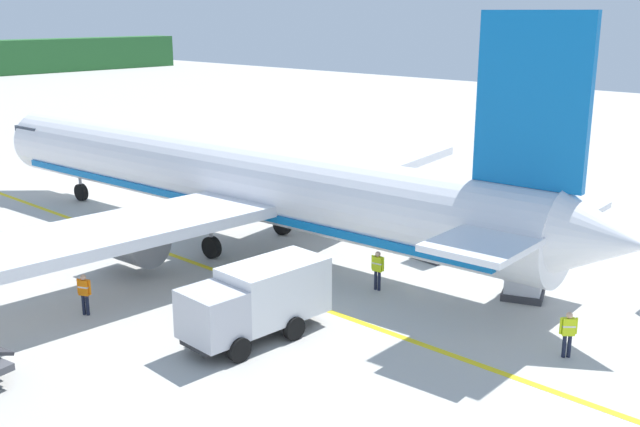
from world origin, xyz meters
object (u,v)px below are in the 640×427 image
at_px(crew_supervisor, 568,331).
at_px(cargo_container_far, 436,239).
at_px(service_truck_catering, 257,299).
at_px(airliner_foreground, 234,180).
at_px(crew_loader_left, 378,267).
at_px(cargo_container_near, 524,278).
at_px(crew_marshaller, 84,291).

bearing_deg(crew_supervisor, cargo_container_far, 58.34).
relative_size(service_truck_catering, cargo_container_far, 2.80).
relative_size(airliner_foreground, service_truck_catering, 7.08).
xyz_separation_m(service_truck_catering, crew_loader_left, (6.92, -0.17, -0.48)).
relative_size(cargo_container_near, crew_loader_left, 1.23).
distance_m(service_truck_catering, crew_loader_left, 6.94).
relative_size(cargo_container_near, crew_supervisor, 1.28).
distance_m(cargo_container_near, crew_marshaller, 18.24).
bearing_deg(crew_supervisor, service_truck_catering, 124.40).
relative_size(crew_loader_left, crew_supervisor, 1.04).
xyz_separation_m(airliner_foreground, crew_marshaller, (-10.59, -3.04, -2.37)).
bearing_deg(crew_loader_left, crew_marshaller, 146.16).
bearing_deg(service_truck_catering, cargo_container_far, 2.27).
bearing_deg(cargo_container_far, crew_marshaller, 158.37).
bearing_deg(cargo_container_near, crew_marshaller, 139.02).
height_order(crew_marshaller, crew_loader_left, crew_loader_left).
bearing_deg(crew_marshaller, cargo_container_near, -40.98).
bearing_deg(cargo_container_far, crew_supervisor, -121.66).
relative_size(cargo_container_far, crew_loader_left, 1.18).
xyz_separation_m(airliner_foreground, cargo_container_far, (5.00, -9.22, -2.39)).
height_order(airliner_foreground, crew_supervisor, airliner_foreground).
distance_m(cargo_container_near, cargo_container_far, 6.06).
relative_size(airliner_foreground, cargo_container_far, 19.86).
bearing_deg(airliner_foreground, cargo_container_near, -78.02).
bearing_deg(service_truck_catering, crew_supervisor, -55.60).
distance_m(cargo_container_far, crew_marshaller, 16.76).
relative_size(cargo_container_far, crew_marshaller, 1.22).
bearing_deg(cargo_container_near, service_truck_catering, 153.21).
height_order(cargo_container_near, crew_loader_left, cargo_container_near).
relative_size(crew_marshaller, crew_supervisor, 1.01).
xyz_separation_m(airliner_foreground, service_truck_catering, (-7.30, -9.70, -1.86)).
bearing_deg(crew_loader_left, airliner_foreground, 87.78).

